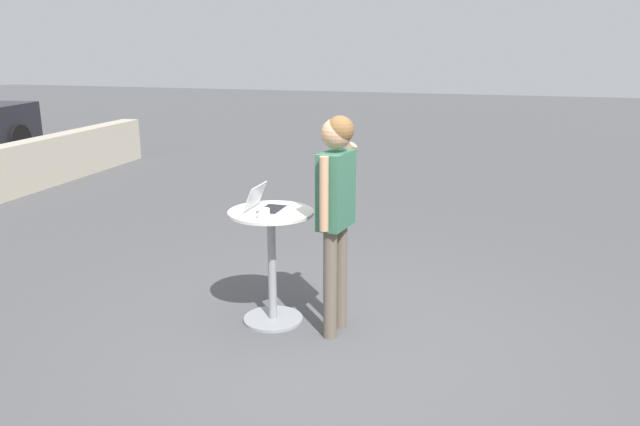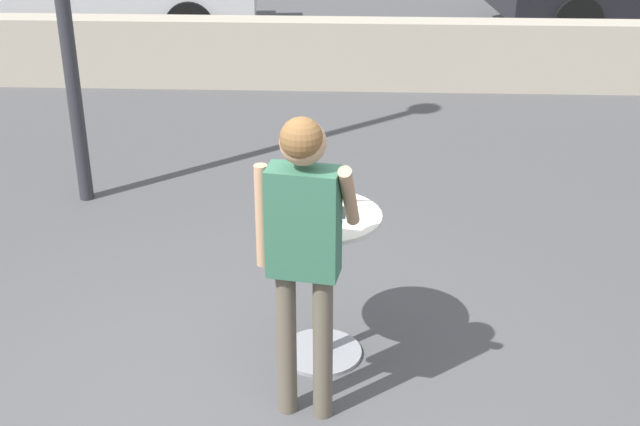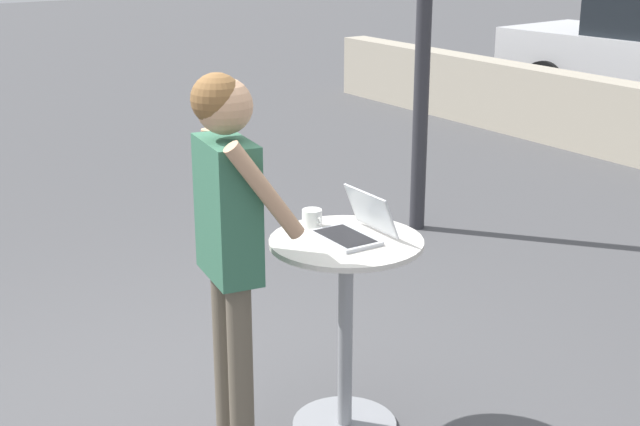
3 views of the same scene
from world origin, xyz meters
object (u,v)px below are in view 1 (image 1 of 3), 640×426
laptop (266,205)px  standing_person (336,198)px  coffee_mug (264,214)px  cafe_table (272,253)px

laptop → standing_person: size_ratio=0.18×
laptop → coffee_mug: (-0.24, -0.08, -0.01)m
cafe_table → standing_person: (-0.07, -0.57, 0.53)m
laptop → coffee_mug: bearing=-162.6°
cafe_table → laptop: 0.42m
laptop → coffee_mug: laptop is taller
cafe_table → laptop: laptop is taller
cafe_table → laptop: size_ratio=2.96×
cafe_table → coffee_mug: size_ratio=7.77×
cafe_table → standing_person: standing_person is taller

